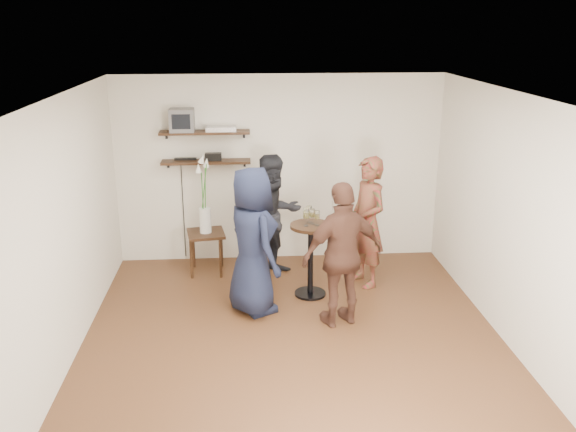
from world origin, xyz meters
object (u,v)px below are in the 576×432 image
at_px(dvd_deck, 221,129).
at_px(person_navy, 252,241).
at_px(drinks_table, 311,250).
at_px(radio, 213,157).
at_px(person_brown, 343,255).
at_px(person_dark, 274,216).
at_px(person_plaid, 367,222).
at_px(crt_monitor, 182,120).
at_px(side_table, 206,239).

height_order(dvd_deck, person_navy, dvd_deck).
bearing_deg(drinks_table, radio, 135.10).
bearing_deg(radio, person_brown, -53.07).
distance_m(person_navy, person_brown, 1.06).
xyz_separation_m(dvd_deck, person_dark, (0.68, -0.50, -1.08)).
distance_m(dvd_deck, person_plaid, 2.30).
relative_size(dvd_deck, radio, 1.82).
bearing_deg(radio, person_dark, -32.29).
bearing_deg(person_navy, person_dark, -43.53).
xyz_separation_m(person_navy, person_brown, (0.98, -0.39, -0.04)).
xyz_separation_m(crt_monitor, person_plaid, (2.34, -0.91, -1.18)).
xyz_separation_m(side_table, person_navy, (0.61, -1.18, 0.39)).
distance_m(side_table, person_dark, 0.98).
relative_size(drinks_table, person_brown, 0.56).
bearing_deg(side_table, crt_monitor, 125.52).
bearing_deg(person_plaid, dvd_deck, -137.39).
bearing_deg(person_dark, radio, 117.40).
xyz_separation_m(crt_monitor, person_brown, (1.86, -1.96, -1.19)).
bearing_deg(radio, drinks_table, -44.90).
relative_size(drinks_table, person_navy, 0.53).
bearing_deg(drinks_table, person_plaid, 21.04).
bearing_deg(radio, person_plaid, -24.95).
xyz_separation_m(dvd_deck, drinks_table, (1.08, -1.20, -1.30)).
xyz_separation_m(dvd_deck, person_navy, (0.37, -1.57, -1.03)).
bearing_deg(person_plaid, person_dark, -130.37).
distance_m(radio, person_brown, 2.54).
bearing_deg(person_brown, side_table, -64.22).
height_order(side_table, person_navy, person_navy).
relative_size(dvd_deck, side_table, 0.70).
xyz_separation_m(radio, person_brown, (1.47, -1.96, -0.69)).
height_order(side_table, person_dark, person_dark).
height_order(radio, person_plaid, person_plaid).
relative_size(person_dark, person_brown, 1.00).
relative_size(radio, person_dark, 0.13).
height_order(drinks_table, person_navy, person_navy).
height_order(dvd_deck, person_dark, dvd_deck).
height_order(person_dark, person_brown, person_brown).
height_order(drinks_table, person_dark, person_dark).
distance_m(radio, person_dark, 1.17).
height_order(person_plaid, person_dark, person_plaid).
distance_m(side_table, drinks_table, 1.55).
relative_size(person_plaid, person_dark, 1.02).
distance_m(drinks_table, person_brown, 0.84).
relative_size(person_dark, person_navy, 0.95).
xyz_separation_m(radio, person_dark, (0.80, -0.50, -0.70)).
height_order(crt_monitor, drinks_table, crt_monitor).
height_order(drinks_table, person_plaid, person_plaid).
xyz_separation_m(radio, side_table, (-0.12, -0.38, -1.04)).
bearing_deg(crt_monitor, drinks_table, -36.92).
bearing_deg(crt_monitor, side_table, -54.48).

